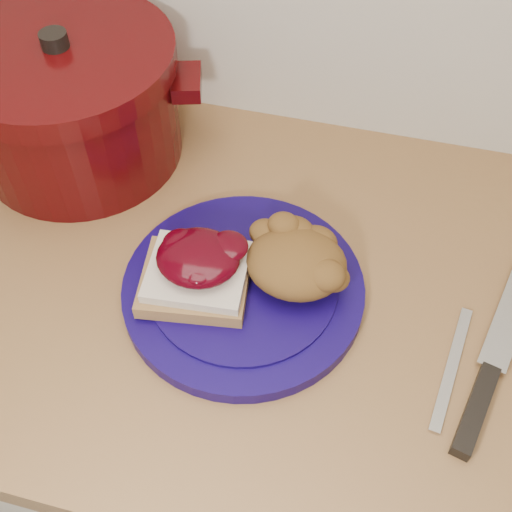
% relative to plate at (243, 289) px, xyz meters
% --- Properties ---
extents(base_cabinet, '(4.00, 0.60, 0.86)m').
position_rel_plate_xyz_m(base_cabinet, '(0.01, 0.02, -0.48)').
color(base_cabinet, beige).
rests_on(base_cabinet, floor).
extents(plate, '(0.29, 0.29, 0.02)m').
position_rel_plate_xyz_m(plate, '(0.00, 0.00, 0.00)').
color(plate, '#0F0547').
rests_on(plate, wood_countertop).
extents(sandwich, '(0.13, 0.12, 0.06)m').
position_rel_plate_xyz_m(sandwich, '(-0.05, -0.01, 0.04)').
color(sandwich, olive).
rests_on(sandwich, plate).
extents(stuffing_mound, '(0.12, 0.10, 0.06)m').
position_rel_plate_xyz_m(stuffing_mound, '(0.06, 0.02, 0.04)').
color(stuffing_mound, brown).
rests_on(stuffing_mound, plate).
extents(chef_knife, '(0.10, 0.28, 0.02)m').
position_rel_plate_xyz_m(chef_knife, '(0.28, -0.05, -0.00)').
color(chef_knife, black).
rests_on(chef_knife, wood_countertop).
extents(butter_knife, '(0.04, 0.16, 0.00)m').
position_rel_plate_xyz_m(butter_knife, '(0.24, -0.04, -0.01)').
color(butter_knife, silver).
rests_on(butter_knife, wood_countertop).
extents(dutch_oven, '(0.36, 0.36, 0.18)m').
position_rel_plate_xyz_m(dutch_oven, '(-0.28, 0.18, 0.08)').
color(dutch_oven, '#3C0607').
rests_on(dutch_oven, wood_countertop).
extents(pepper_grinder, '(0.07, 0.07, 0.13)m').
position_rel_plate_xyz_m(pepper_grinder, '(-0.29, 0.18, 0.06)').
color(pepper_grinder, black).
rests_on(pepper_grinder, wood_countertop).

